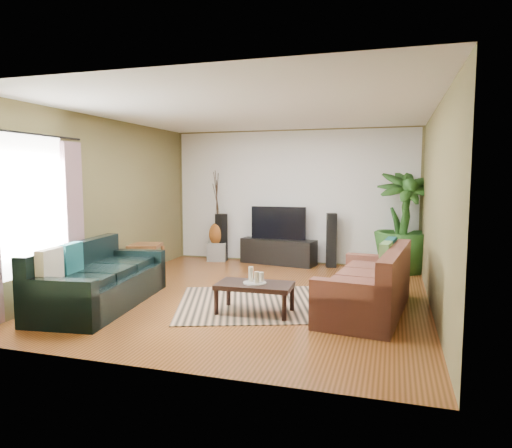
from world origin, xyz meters
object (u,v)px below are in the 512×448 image
at_px(tv_stand, 278,251).
at_px(speaker_right, 331,240).
at_px(side_table, 146,259).
at_px(speaker_left, 221,237).
at_px(pedestal, 217,251).
at_px(television, 278,223).
at_px(sofa_left, 102,275).
at_px(sofa_right, 366,280).
at_px(potted_plant, 403,222).
at_px(vase, 217,234).
at_px(coffee_table, 255,298).

height_order(tv_stand, speaker_right, speaker_right).
bearing_deg(side_table, speaker_left, 64.91).
bearing_deg(pedestal, speaker_right, 0.00).
relative_size(tv_stand, television, 1.36).
height_order(sofa_left, speaker_right, speaker_right).
bearing_deg(sofa_right, potted_plant, 176.94).
xyz_separation_m(tv_stand, speaker_left, (-1.23, 0.00, 0.24)).
bearing_deg(television, vase, 180.00).
distance_m(tv_stand, speaker_left, 1.25).
distance_m(sofa_left, vase, 3.59).
bearing_deg(speaker_right, tv_stand, 167.15).
xyz_separation_m(speaker_left, pedestal, (-0.09, 0.00, -0.30)).
xyz_separation_m(speaker_right, vase, (-2.39, 0.00, 0.03)).
height_order(tv_stand, vase, vase).
distance_m(tv_stand, vase, 1.36).
relative_size(speaker_left, speaker_right, 0.94).
bearing_deg(vase, speaker_right, 0.00).
bearing_deg(tv_stand, sofa_right, -46.16).
xyz_separation_m(sofa_right, speaker_left, (-3.11, 2.85, 0.07)).
distance_m(sofa_left, television, 3.94).
relative_size(potted_plant, vase, 3.81).
distance_m(coffee_table, television, 3.44).
bearing_deg(television, potted_plant, -2.42).
relative_size(sofa_right, speaker_right, 1.92).
xyz_separation_m(coffee_table, television, (-0.52, 3.34, 0.64)).
bearing_deg(vase, potted_plant, -1.56).
bearing_deg(television, coffee_table, -81.17).
relative_size(television, pedestal, 2.91).
xyz_separation_m(sofa_left, vase, (0.28, 3.58, 0.13)).
bearing_deg(sofa_right, vase, -124.47).
xyz_separation_m(sofa_right, potted_plant, (0.50, 2.75, 0.51)).
distance_m(sofa_right, speaker_right, 2.97).
distance_m(tv_stand, pedestal, 1.32).
xyz_separation_m(sofa_right, pedestal, (-3.20, 2.85, -0.23)).
bearing_deg(coffee_table, pedestal, 117.07).
relative_size(coffee_table, pedestal, 2.54).
bearing_deg(speaker_right, sofa_right, -86.82).
relative_size(sofa_left, side_table, 4.01).
height_order(pedestal, vase, vase).
xyz_separation_m(coffee_table, tv_stand, (-0.52, 3.34, 0.05)).
bearing_deg(coffee_table, speaker_right, 78.93).
bearing_deg(sofa_right, sofa_left, -71.00).
height_order(coffee_table, pedestal, coffee_table).
xyz_separation_m(sofa_right, vase, (-3.20, 2.85, 0.13)).
relative_size(vase, side_table, 0.87).
height_order(potted_plant, side_table, potted_plant).
distance_m(sofa_left, pedestal, 3.60).
xyz_separation_m(television, pedestal, (-1.32, 0.00, -0.64)).
distance_m(speaker_left, vase, 0.11).
bearing_deg(vase, coffee_table, -61.13).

